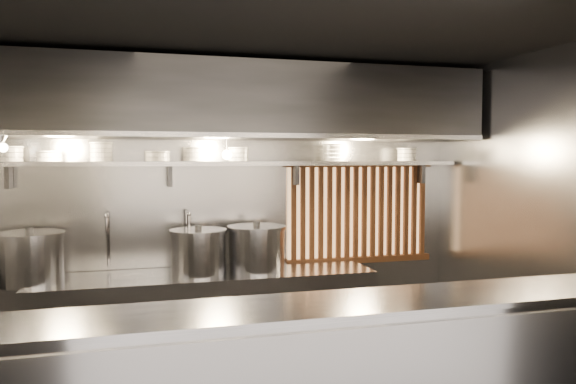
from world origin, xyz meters
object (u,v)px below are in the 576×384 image
pendant_bulb (227,155)px  stock_pot_left (30,258)px  stock_pot_right (199,252)px  stock_pot_mid (257,248)px

pendant_bulb → stock_pot_left: 1.86m
stock_pot_right → pendant_bulb: bearing=22.6°
stock_pot_left → stock_pot_mid: 1.90m
stock_pot_right → stock_pot_mid: bearing=3.2°
stock_pot_mid → stock_pot_left: bearing=179.8°
stock_pot_mid → pendant_bulb: bearing=161.1°
stock_pot_left → stock_pot_right: stock_pot_left is taller
pendant_bulb → stock_pot_mid: pendant_bulb is taller
pendant_bulb → stock_pot_right: (-0.28, -0.12, -0.86)m
stock_pot_left → stock_pot_right: bearing=-1.5°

